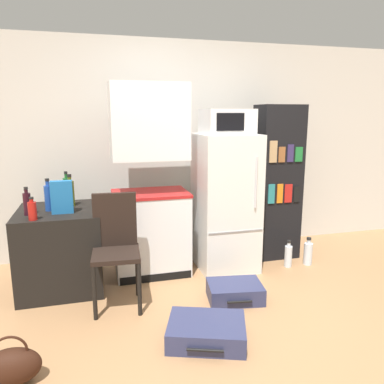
{
  "coord_description": "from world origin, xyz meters",
  "views": [
    {
      "loc": [
        -0.98,
        -2.44,
        1.66
      ],
      "look_at": [
        -0.1,
        0.85,
        0.95
      ],
      "focal_mm": 35.0,
      "sensor_mm": 36.0,
      "label": 1
    }
  ],
  "objects_px": {
    "bottle_wine_dark": "(27,203)",
    "bottle_green_tall": "(67,189)",
    "bookshelf": "(277,183)",
    "chair": "(116,240)",
    "water_bottle_middle": "(308,253)",
    "water_bottle_front": "(288,256)",
    "side_table": "(61,249)",
    "cereal_box": "(62,197)",
    "handbag": "(11,366)",
    "bottle_clear_short": "(26,199)",
    "microwave": "(227,121)",
    "bottle_blue_soda": "(48,197)",
    "suitcase_small_flat": "(207,331)",
    "bottle_ketchup_red": "(32,210)",
    "bottle_olive_oil": "(70,193)",
    "suitcase_large_flat": "(235,292)",
    "kitchen_hutch": "(150,187)",
    "refrigerator": "(225,202)"
  },
  "relations": [
    {
      "from": "bottle_blue_soda",
      "to": "chair",
      "type": "distance_m",
      "value": 0.79
    },
    {
      "from": "bottle_clear_short",
      "to": "water_bottle_middle",
      "type": "height_order",
      "value": "bottle_clear_short"
    },
    {
      "from": "bottle_olive_oil",
      "to": "bottle_ketchup_red",
      "type": "bearing_deg",
      "value": -123.47
    },
    {
      "from": "side_table",
      "to": "cereal_box",
      "type": "xyz_separation_m",
      "value": [
        0.06,
        -0.14,
        0.54
      ]
    },
    {
      "from": "bookshelf",
      "to": "chair",
      "type": "distance_m",
      "value": 2.04
    },
    {
      "from": "microwave",
      "to": "bottle_clear_short",
      "type": "bearing_deg",
      "value": 176.09
    },
    {
      "from": "chair",
      "to": "handbag",
      "type": "xyz_separation_m",
      "value": [
        -0.72,
        -0.91,
        -0.46
      ]
    },
    {
      "from": "bottle_green_tall",
      "to": "suitcase_large_flat",
      "type": "xyz_separation_m",
      "value": [
        1.46,
        -1.03,
        -0.83
      ]
    },
    {
      "from": "bottle_clear_short",
      "to": "water_bottle_front",
      "type": "distance_m",
      "value": 2.8
    },
    {
      "from": "bottle_ketchup_red",
      "to": "bottle_olive_oil",
      "type": "height_order",
      "value": "bottle_olive_oil"
    },
    {
      "from": "microwave",
      "to": "water_bottle_middle",
      "type": "relative_size",
      "value": 1.56
    },
    {
      "from": "bottle_blue_soda",
      "to": "suitcase_small_flat",
      "type": "relative_size",
      "value": 0.45
    },
    {
      "from": "side_table",
      "to": "cereal_box",
      "type": "relative_size",
      "value": 2.62
    },
    {
      "from": "bottle_clear_short",
      "to": "handbag",
      "type": "distance_m",
      "value": 1.73
    },
    {
      "from": "cereal_box",
      "to": "side_table",
      "type": "bearing_deg",
      "value": 110.86
    },
    {
      "from": "side_table",
      "to": "water_bottle_front",
      "type": "distance_m",
      "value": 2.4
    },
    {
      "from": "microwave",
      "to": "bottle_clear_short",
      "type": "height_order",
      "value": "microwave"
    },
    {
      "from": "bottle_wine_dark",
      "to": "kitchen_hutch",
      "type": "bearing_deg",
      "value": 12.34
    },
    {
      "from": "water_bottle_middle",
      "to": "bottle_green_tall",
      "type": "bearing_deg",
      "value": 169.45
    },
    {
      "from": "cereal_box",
      "to": "handbag",
      "type": "relative_size",
      "value": 0.83
    },
    {
      "from": "bookshelf",
      "to": "bottle_wine_dark",
      "type": "bearing_deg",
      "value": -172.56
    },
    {
      "from": "kitchen_hutch",
      "to": "bottle_clear_short",
      "type": "distance_m",
      "value": 1.21
    },
    {
      "from": "bottle_wine_dark",
      "to": "bottle_olive_oil",
      "type": "bearing_deg",
      "value": 34.73
    },
    {
      "from": "kitchen_hutch",
      "to": "bottle_ketchup_red",
      "type": "bearing_deg",
      "value": -157.68
    },
    {
      "from": "microwave",
      "to": "suitcase_small_flat",
      "type": "distance_m",
      "value": 2.09
    },
    {
      "from": "bottle_wine_dark",
      "to": "water_bottle_middle",
      "type": "height_order",
      "value": "bottle_wine_dark"
    },
    {
      "from": "cereal_box",
      "to": "suitcase_large_flat",
      "type": "bearing_deg",
      "value": -20.55
    },
    {
      "from": "bookshelf",
      "to": "suitcase_small_flat",
      "type": "bearing_deg",
      "value": -131.67
    },
    {
      "from": "microwave",
      "to": "cereal_box",
      "type": "distance_m",
      "value": 1.79
    },
    {
      "from": "kitchen_hutch",
      "to": "water_bottle_front",
      "type": "distance_m",
      "value": 1.7
    },
    {
      "from": "bottle_blue_soda",
      "to": "water_bottle_middle",
      "type": "height_order",
      "value": "bottle_blue_soda"
    },
    {
      "from": "water_bottle_front",
      "to": "bottle_wine_dark",
      "type": "bearing_deg",
      "value": 179.58
    },
    {
      "from": "suitcase_large_flat",
      "to": "handbag",
      "type": "xyz_separation_m",
      "value": [
        -1.75,
        -0.67,
        0.05
      ]
    },
    {
      "from": "refrigerator",
      "to": "bottle_ketchup_red",
      "type": "xyz_separation_m",
      "value": [
        -1.89,
        -0.39,
        0.13
      ]
    },
    {
      "from": "bottle_wine_dark",
      "to": "bottle_green_tall",
      "type": "relative_size",
      "value": 0.81
    },
    {
      "from": "bottle_ketchup_red",
      "to": "chair",
      "type": "distance_m",
      "value": 0.74
    },
    {
      "from": "bottle_wine_dark",
      "to": "water_bottle_front",
      "type": "bearing_deg",
      "value": -0.42
    },
    {
      "from": "bookshelf",
      "to": "bottle_wine_dark",
      "type": "height_order",
      "value": "bookshelf"
    },
    {
      "from": "bottle_wine_dark",
      "to": "bottle_olive_oil",
      "type": "height_order",
      "value": "bottle_olive_oil"
    },
    {
      "from": "refrigerator",
      "to": "bookshelf",
      "type": "xyz_separation_m",
      "value": [
        0.69,
        0.15,
        0.15
      ]
    },
    {
      "from": "bottle_wine_dark",
      "to": "suitcase_small_flat",
      "type": "xyz_separation_m",
      "value": [
        1.34,
        -1.12,
        -0.81
      ]
    },
    {
      "from": "bottle_green_tall",
      "to": "chair",
      "type": "relative_size",
      "value": 0.32
    },
    {
      "from": "bottle_blue_soda",
      "to": "bottle_olive_oil",
      "type": "xyz_separation_m",
      "value": [
        0.19,
        0.14,
        0.0
      ]
    },
    {
      "from": "handbag",
      "to": "bottle_clear_short",
      "type": "bearing_deg",
      "value": 93.11
    },
    {
      "from": "microwave",
      "to": "bottle_clear_short",
      "type": "relative_size",
      "value": 2.83
    },
    {
      "from": "kitchen_hutch",
      "to": "microwave",
      "type": "xyz_separation_m",
      "value": [
        0.81,
        -0.06,
        0.67
      ]
    },
    {
      "from": "bottle_clear_short",
      "to": "handbag",
      "type": "xyz_separation_m",
      "value": [
        0.09,
        -1.57,
        -0.73
      ]
    },
    {
      "from": "cereal_box",
      "to": "water_bottle_front",
      "type": "height_order",
      "value": "cereal_box"
    },
    {
      "from": "bottle_green_tall",
      "to": "water_bottle_front",
      "type": "xyz_separation_m",
      "value": [
        2.31,
        -0.48,
        -0.78
      ]
    },
    {
      "from": "bottle_green_tall",
      "to": "suitcase_large_flat",
      "type": "distance_m",
      "value": 1.97
    }
  ]
}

